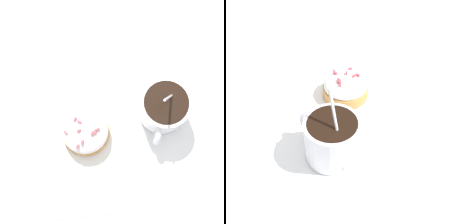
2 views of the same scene
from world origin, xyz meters
TOP-DOWN VIEW (x-y plane):
  - ground_plane at (0.00, 0.00)m, footprint 3.00×3.00m
  - paper_napkin at (0.00, 0.00)m, footprint 0.35×0.35m
  - coffee_cup at (0.07, 0.00)m, footprint 0.08×0.10m
  - frosted_pastry at (-0.07, -0.01)m, footprint 0.08×0.08m

SIDE VIEW (x-z plane):
  - ground_plane at x=0.00m, z-range 0.00..0.00m
  - paper_napkin at x=0.00m, z-range 0.00..0.00m
  - frosted_pastry at x=-0.07m, z-range 0.00..0.04m
  - coffee_cup at x=0.07m, z-range -0.02..0.10m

